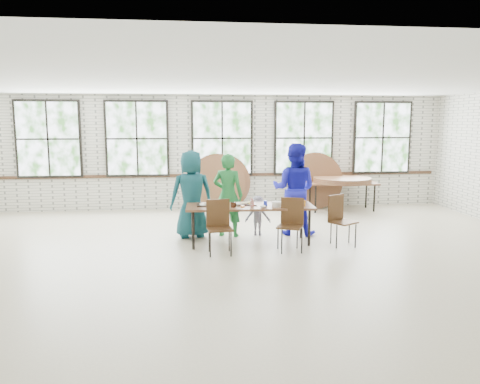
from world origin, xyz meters
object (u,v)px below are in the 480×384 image
object	(u,v)px
chair_near_right	(291,220)
dining_table	(250,208)
storage_table	(342,184)
chair_near_left	(219,222)

from	to	relation	value
chair_near_right	dining_table	bearing A→B (deg)	166.83
dining_table	storage_table	size ratio (longest dim) A/B	1.31
storage_table	chair_near_left	bearing A→B (deg)	-128.65
chair_near_right	storage_table	distance (m)	4.22
chair_near_left	storage_table	distance (m)	5.04
dining_table	chair_near_right	bearing A→B (deg)	-35.72
chair_near_right	storage_table	size ratio (longest dim) A/B	0.51
chair_near_left	dining_table	bearing A→B (deg)	35.83
dining_table	chair_near_left	distance (m)	0.86
dining_table	storage_table	xyz separation A→B (m)	(2.86, 3.08, -0.00)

